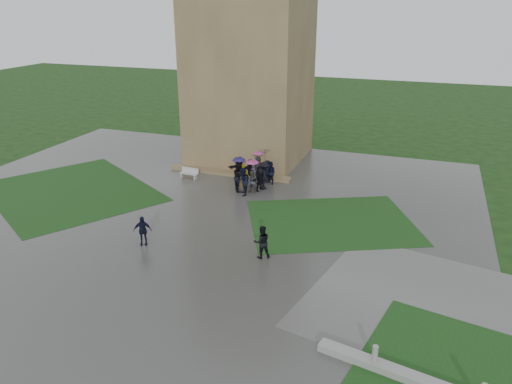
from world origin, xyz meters
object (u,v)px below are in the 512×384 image
(pedestrian_near, at_px, (262,242))
(pedestrian_mid, at_px, (142,231))
(bench, at_px, (189,173))
(tower, at_px, (250,40))

(pedestrian_near, bearing_deg, pedestrian_mid, -25.19)
(bench, xyz_separation_m, pedestrian_mid, (2.31, -9.84, 0.38))
(bench, relative_size, pedestrian_mid, 0.87)
(bench, height_order, pedestrian_near, pedestrian_near)
(pedestrian_near, bearing_deg, bench, -78.93)
(bench, bearing_deg, pedestrian_near, -42.48)
(pedestrian_mid, height_order, pedestrian_near, pedestrian_near)
(tower, height_order, pedestrian_near, tower)
(tower, height_order, bench, tower)
(tower, xyz_separation_m, bench, (-2.35, -6.09, -8.59))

